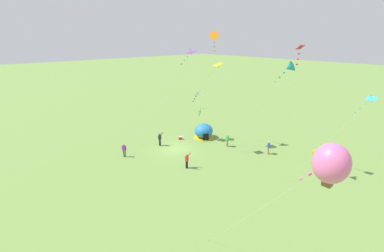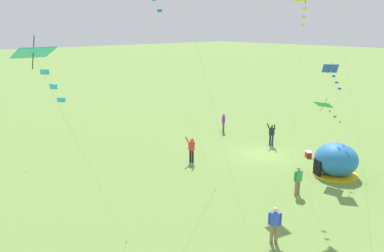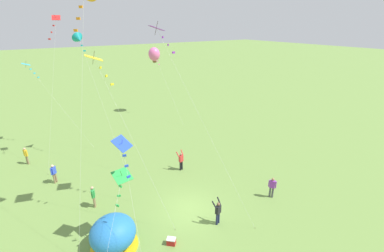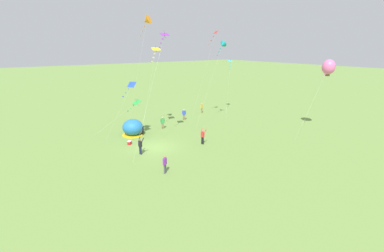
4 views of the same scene
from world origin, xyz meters
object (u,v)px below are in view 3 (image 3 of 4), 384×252
(kite_red, at_px, (55,27))
(kite_green, at_px, (121,180))
(person_far_back, at_px, (54,173))
(kite_blue, at_px, (123,149))
(popup_tent, at_px, (113,234))
(person_watching_sky, at_px, (26,155))
(person_with_toddler, at_px, (272,186))
(kite_teal, at_px, (79,39))
(person_center_field, at_px, (93,195))
(person_flying_kite, at_px, (181,160))
(person_arms_raised, at_px, (218,212))
(kite_cyan, at_px, (29,68))
(kite_pink, at_px, (154,54))
(cooler_box, at_px, (171,241))
(kite_yellow, at_px, (97,63))
(kite_purple, at_px, (161,35))

(kite_red, xyz_separation_m, kite_green, (0.54, -12.81, -7.99))
(person_far_back, height_order, kite_blue, kite_blue)
(popup_tent, distance_m, person_watching_sky, 14.84)
(person_with_toddler, height_order, person_far_back, same)
(person_with_toddler, relative_size, person_far_back, 1.00)
(popup_tent, height_order, kite_teal, kite_teal)
(person_center_field, height_order, kite_teal, kite_teal)
(kite_red, distance_m, kite_blue, 14.58)
(person_flying_kite, distance_m, person_arms_raised, 7.39)
(kite_red, bearing_deg, kite_cyan, 112.71)
(person_flying_kite, distance_m, kite_pink, 18.50)
(person_arms_raised, bearing_deg, person_center_field, 135.92)
(kite_teal, bearing_deg, kite_green, -95.44)
(person_with_toddler, bearing_deg, kite_blue, 171.88)
(popup_tent, distance_m, kite_cyan, 20.20)
(person_far_back, relative_size, kite_red, 0.13)
(person_arms_raised, height_order, person_watching_sky, person_arms_raised)
(kite_green, bearing_deg, popup_tent, -169.04)
(cooler_box, relative_size, person_center_field, 0.37)
(kite_yellow, bearing_deg, kite_pink, 56.61)
(popup_tent, height_order, kite_yellow, kite_yellow)
(person_flying_kite, bearing_deg, person_far_back, 158.10)
(kite_green, height_order, kite_pink, kite_pink)
(person_with_toddler, relative_size, kite_blue, 0.24)
(person_arms_raised, relative_size, kite_red, 0.14)
(kite_yellow, bearing_deg, popup_tent, -109.48)
(person_arms_raised, xyz_separation_m, kite_pink, (6.73, 23.28, 7.56))
(person_far_back, xyz_separation_m, person_flying_kite, (10.00, -4.02, 0.03))
(person_with_toddler, relative_size, person_arms_raised, 0.91)
(cooler_box, relative_size, kite_cyan, 0.07)
(popup_tent, bearing_deg, person_far_back, 102.82)
(person_flying_kite, xyz_separation_m, kite_yellow, (-6.75, -2.23, 9.46))
(kite_purple, xyz_separation_m, kite_blue, (-3.74, -2.59, -5.44))
(cooler_box, bearing_deg, person_flying_kite, 55.34)
(person_center_field, xyz_separation_m, kite_teal, (2.23, 8.64, 10.31))
(popup_tent, xyz_separation_m, kite_blue, (1.05, -0.35, 5.48))
(person_center_field, bearing_deg, kite_red, 86.87)
(kite_green, distance_m, kite_teal, 14.71)
(kite_purple, bearing_deg, person_watching_sky, 126.02)
(person_with_toddler, distance_m, kite_cyan, 25.80)
(popup_tent, bearing_deg, person_with_toddler, -9.09)
(popup_tent, xyz_separation_m, kite_cyan, (-2.02, 18.69, 7.37))
(kite_red, xyz_separation_m, kite_yellow, (0.74, -9.84, -1.85))
(kite_green, bearing_deg, person_watching_sky, 109.08)
(popup_tent, xyz_separation_m, kite_green, (0.91, 0.18, 3.32))
(kite_teal, xyz_separation_m, kite_purple, (2.66, -10.85, 0.65))
(person_flying_kite, height_order, kite_green, kite_green)
(person_far_back, xyz_separation_m, person_watching_sky, (-1.84, 4.91, 0.00))
(person_flying_kite, bearing_deg, kite_teal, 126.60)
(person_watching_sky, height_order, kite_blue, kite_blue)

